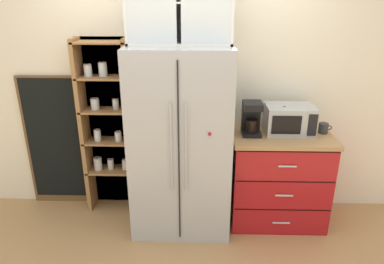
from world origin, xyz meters
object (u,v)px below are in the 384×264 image
object	(u,v)px
bottle_green	(282,122)
chalkboard_menu	(55,142)
microwave	(289,119)
mug_sage	(283,130)
bottle_cobalt	(283,122)
coffee_maker	(252,118)
refrigerator	(181,141)
mug_charcoal	(323,128)

from	to	relation	value
bottle_green	chalkboard_menu	distance (m)	2.31
microwave	mug_sage	distance (m)	0.12
bottle_cobalt	bottle_green	bearing A→B (deg)	90.00
coffee_maker	bottle_cobalt	bearing A→B (deg)	1.70
mug_sage	bottle_green	bearing A→B (deg)	92.21
bottle_green	bottle_cobalt	bearing A→B (deg)	-90.00
microwave	mug_sage	size ratio (longest dim) A/B	3.72
bottle_green	chalkboard_menu	size ratio (longest dim) A/B	0.18
refrigerator	microwave	world-z (taller)	refrigerator
microwave	bottle_cobalt	world-z (taller)	bottle_cobalt
microwave	mug_charcoal	distance (m)	0.34
bottle_cobalt	bottle_green	world-z (taller)	bottle_cobalt
mug_sage	bottle_cobalt	bearing A→B (deg)	93.27
mug_sage	bottle_cobalt	size ratio (longest dim) A/B	0.45
coffee_maker	microwave	bearing A→B (deg)	6.75
coffee_maker	bottle_green	size ratio (longest dim) A/B	1.22
microwave	bottle_cobalt	xyz separation A→B (m)	(-0.06, -0.03, -0.02)
refrigerator	bottle_green	world-z (taller)	refrigerator
bottle_green	mug_charcoal	bearing A→B (deg)	1.15
refrigerator	bottle_green	distance (m)	0.96
microwave	bottle_cobalt	size ratio (longest dim) A/B	1.68
mug_sage	chalkboard_menu	world-z (taller)	chalkboard_menu
bottle_green	chalkboard_menu	bearing A→B (deg)	174.14
microwave	coffee_maker	size ratio (longest dim) A/B	1.42
mug_sage	chalkboard_menu	size ratio (longest dim) A/B	0.08
bottle_cobalt	chalkboard_menu	xyz separation A→B (m)	(-2.28, 0.25, -0.33)
refrigerator	mug_charcoal	size ratio (longest dim) A/B	14.26
refrigerator	chalkboard_menu	xyz separation A→B (m)	(-1.34, 0.33, -0.17)
refrigerator	mug_sage	bearing A→B (deg)	3.28
refrigerator	mug_charcoal	distance (m)	1.33
refrigerator	mug_charcoal	world-z (taller)	refrigerator
refrigerator	bottle_green	bearing A→B (deg)	5.94
chalkboard_menu	bottle_green	bearing A→B (deg)	-5.86
mug_sage	chalkboard_menu	xyz separation A→B (m)	(-2.28, 0.28, -0.26)
mug_charcoal	mug_sage	xyz separation A→B (m)	(-0.39, -0.05, -0.00)
microwave	chalkboard_menu	world-z (taller)	chalkboard_menu
refrigerator	mug_sage	xyz separation A→B (m)	(0.94, 0.05, 0.10)
mug_charcoal	bottle_cobalt	distance (m)	0.39
refrigerator	bottle_cobalt	distance (m)	0.96
microwave	bottle_cobalt	bearing A→B (deg)	-152.11
bottle_green	mug_sage	bearing A→B (deg)	-87.79
coffee_maker	mug_charcoal	xyz separation A→B (m)	(0.68, 0.03, -0.11)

